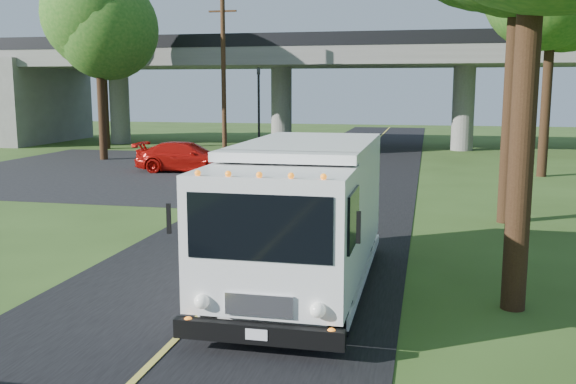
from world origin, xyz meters
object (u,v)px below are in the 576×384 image
(step_van, at_px, (302,212))
(tree_left_lot, at_px, (99,15))
(traffic_signal, at_px, (259,102))
(pedestrian, at_px, (234,167))
(tree_left_far, at_px, (104,34))
(utility_pole, at_px, (224,77))
(red_sedan, at_px, (187,157))

(step_van, bearing_deg, tree_left_lot, 126.61)
(traffic_signal, height_order, pedestrian, traffic_signal)
(tree_left_lot, height_order, tree_left_far, tree_left_lot)
(utility_pole, height_order, tree_left_lot, tree_left_lot)
(pedestrian, bearing_deg, red_sedan, -51.50)
(traffic_signal, bearing_deg, utility_pole, -126.87)
(traffic_signal, xyz_separation_m, utility_pole, (-1.50, -2.00, 1.40))
(step_van, xyz_separation_m, pedestrian, (-5.28, 12.49, -0.76))
(traffic_signal, distance_m, tree_left_lot, 10.01)
(tree_left_lot, relative_size, tree_left_far, 1.06)
(traffic_signal, bearing_deg, tree_left_far, 170.35)
(tree_left_far, bearing_deg, pedestrian, -47.31)
(tree_left_lot, xyz_separation_m, red_sedan, (6.31, -3.75, -7.18))
(traffic_signal, relative_size, utility_pole, 0.58)
(tree_left_far, bearing_deg, step_van, -55.48)
(utility_pole, bearing_deg, red_sedan, -89.83)
(utility_pole, height_order, tree_left_far, tree_left_far)
(traffic_signal, xyz_separation_m, tree_left_far, (-10.79, 1.84, 4.25))
(tree_left_far, distance_m, pedestrian, 20.27)
(traffic_signal, distance_m, utility_pole, 2.86)
(utility_pole, distance_m, pedestrian, 11.53)
(pedestrian, bearing_deg, tree_left_far, -49.15)
(traffic_signal, height_order, tree_left_lot, tree_left_lot)
(tree_left_lot, relative_size, red_sedan, 2.12)
(utility_pole, height_order, step_van, utility_pole)
(traffic_signal, bearing_deg, tree_left_lot, -151.89)
(utility_pole, xyz_separation_m, step_van, (8.98, -22.74, -2.99))
(utility_pole, height_order, red_sedan, utility_pole)
(red_sedan, distance_m, pedestrian, 5.69)
(traffic_signal, relative_size, red_sedan, 1.05)
(step_van, bearing_deg, traffic_signal, 106.85)
(tree_left_far, xyz_separation_m, red_sedan, (9.31, -9.75, -6.73))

